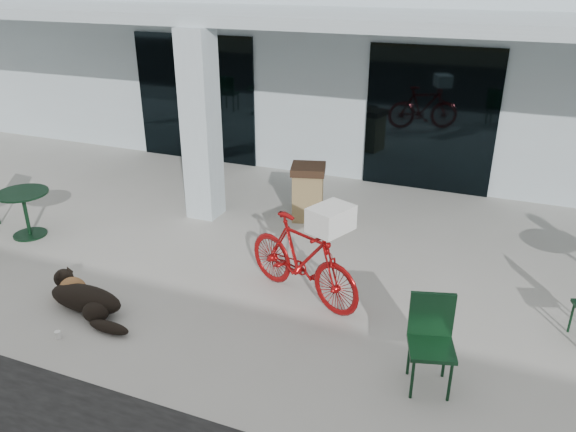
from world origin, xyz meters
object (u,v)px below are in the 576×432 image
at_px(bicycle, 302,259).
at_px(cafe_table_near, 26,214).
at_px(trash_receptacle, 308,192).
at_px(dog, 85,297).
at_px(cafe_chair_far_a, 431,347).

distance_m(bicycle, cafe_table_near, 4.72).
height_order(bicycle, trash_receptacle, bicycle).
bearing_deg(cafe_table_near, trash_receptacle, 30.55).
relative_size(cafe_table_near, trash_receptacle, 0.84).
bearing_deg(trash_receptacle, dog, -112.98).
distance_m(dog, trash_receptacle, 4.05).
xyz_separation_m(dog, cafe_chair_far_a, (4.18, 0.18, 0.30)).
relative_size(bicycle, trash_receptacle, 1.94).
distance_m(bicycle, cafe_chair_far_a, 2.13).
height_order(dog, trash_receptacle, trash_receptacle).
xyz_separation_m(cafe_chair_far_a, trash_receptacle, (-2.60, 3.54, -0.02)).
bearing_deg(bicycle, cafe_table_near, 111.75).
height_order(bicycle, cafe_chair_far_a, bicycle).
height_order(dog, cafe_table_near, cafe_table_near).
bearing_deg(dog, trash_receptacle, 86.12).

